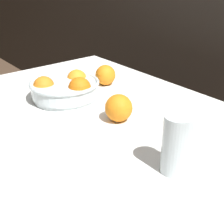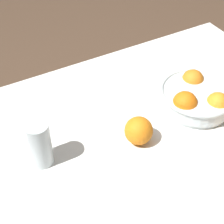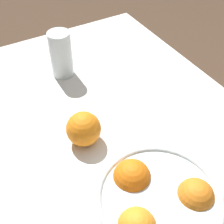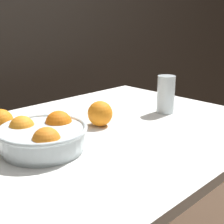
# 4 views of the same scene
# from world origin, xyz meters

# --- Properties ---
(dining_table) EXTENTS (1.16, 0.82, 0.70)m
(dining_table) POSITION_xyz_m (0.00, 0.00, 0.62)
(dining_table) COLOR white
(dining_table) RESTS_ON ground_plane
(fruit_bowl) EXTENTS (0.24, 0.24, 0.09)m
(fruit_bowl) POSITION_xyz_m (-0.18, -0.00, 0.74)
(fruit_bowl) COLOR silver
(fruit_bowl) RESTS_ON dining_table
(juice_glass) EXTENTS (0.07, 0.07, 0.14)m
(juice_glass) POSITION_xyz_m (0.34, -0.03, 0.76)
(juice_glass) COLOR #F4A314
(juice_glass) RESTS_ON dining_table
(orange_loose_front) EXTENTS (0.08, 0.08, 0.08)m
(orange_loose_front) POSITION_xyz_m (0.06, 0.03, 0.74)
(orange_loose_front) COLOR orange
(orange_loose_front) RESTS_ON dining_table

